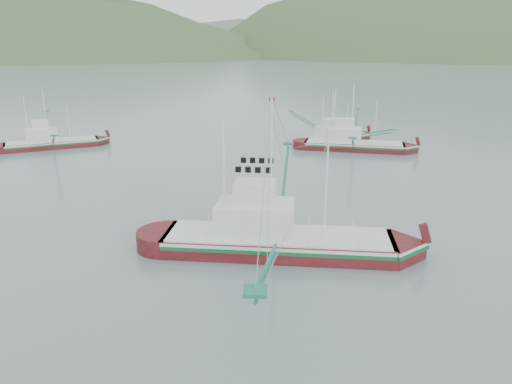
{
  "coord_description": "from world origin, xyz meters",
  "views": [
    {
      "loc": [
        1.57,
        -31.83,
        15.03
      ],
      "look_at": [
        0.0,
        6.0,
        3.2
      ],
      "focal_mm": 35.0,
      "sensor_mm": 36.0,
      "label": 1
    }
  ],
  "objects_px": {
    "bg_boat_far": "(335,130)",
    "bg_boat_right": "(353,138)",
    "main_boat": "(274,230)",
    "bg_boat_left": "(50,135)"
  },
  "relations": [
    {
      "from": "bg_boat_far",
      "to": "bg_boat_left",
      "type": "relative_size",
      "value": 0.87
    },
    {
      "from": "bg_boat_far",
      "to": "bg_boat_right",
      "type": "relative_size",
      "value": 0.76
    },
    {
      "from": "main_boat",
      "to": "bg_boat_right",
      "type": "xyz_separation_m",
      "value": [
        10.66,
        34.75,
        -0.08
      ]
    },
    {
      "from": "main_boat",
      "to": "bg_boat_left",
      "type": "relative_size",
      "value": 1.42
    },
    {
      "from": "bg_boat_left",
      "to": "bg_boat_far",
      "type": "bearing_deg",
      "value": -19.14
    },
    {
      "from": "main_boat",
      "to": "bg_boat_right",
      "type": "relative_size",
      "value": 1.23
    },
    {
      "from": "bg_boat_left",
      "to": "bg_boat_right",
      "type": "height_order",
      "value": "bg_boat_right"
    },
    {
      "from": "bg_boat_left",
      "to": "bg_boat_right",
      "type": "xyz_separation_m",
      "value": [
        42.26,
        0.36,
        -0.22
      ]
    },
    {
      "from": "main_boat",
      "to": "bg_boat_far",
      "type": "bearing_deg",
      "value": 81.43
    },
    {
      "from": "bg_boat_far",
      "to": "bg_boat_right",
      "type": "height_order",
      "value": "bg_boat_right"
    }
  ]
}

